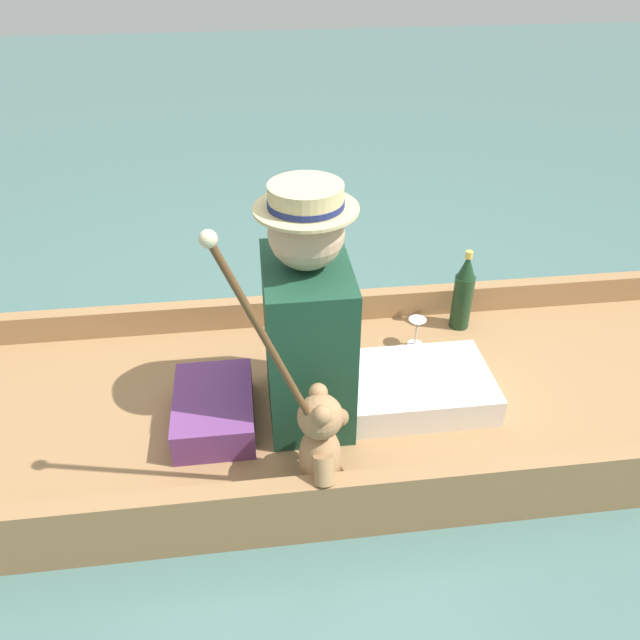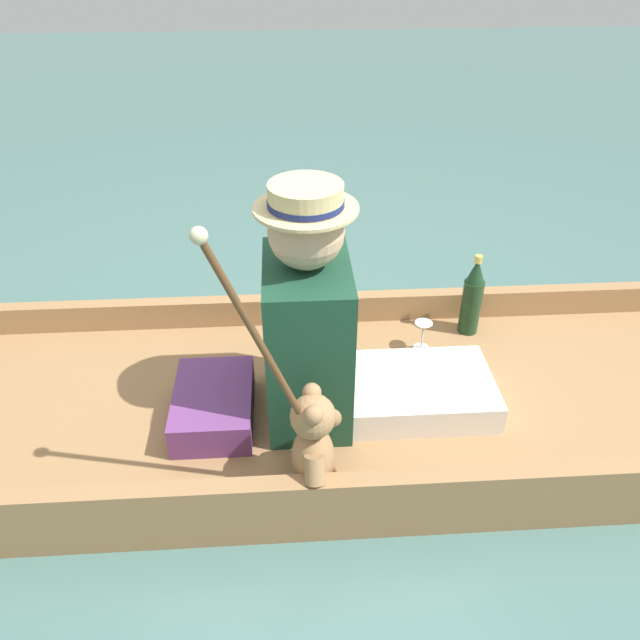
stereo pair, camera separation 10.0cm
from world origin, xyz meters
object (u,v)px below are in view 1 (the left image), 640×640
seated_person (332,334)px  teddy_bear (321,445)px  walking_cane (277,360)px  wine_glass (417,326)px  champagne_bottle (463,292)px

seated_person → teddy_bear: 0.39m
teddy_bear → walking_cane: size_ratio=0.40×
wine_glass → seated_person: bearing=-50.8°
seated_person → wine_glass: 0.55m
teddy_bear → wine_glass: bearing=144.9°
champagne_bottle → teddy_bear: bearing=-41.3°
teddy_bear → seated_person: bearing=167.3°
champagne_bottle → walking_cane: bearing=-45.1°
walking_cane → champagne_bottle: 1.19m
teddy_bear → walking_cane: walking_cane is taller
wine_glass → champagne_bottle: 0.25m
wine_glass → walking_cane: walking_cane is taller
teddy_bear → champagne_bottle: bearing=138.7°
teddy_bear → champagne_bottle: size_ratio=1.03×
seated_person → champagne_bottle: (-0.43, 0.61, -0.15)m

